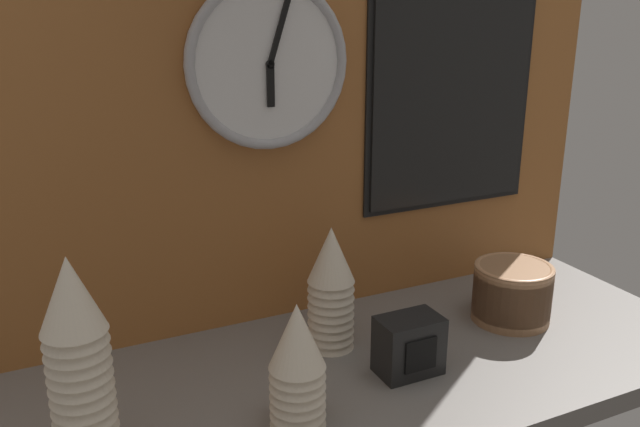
# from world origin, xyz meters

# --- Properties ---
(ground_plane) EXTENTS (1.60, 0.56, 0.04)m
(ground_plane) POSITION_xyz_m (0.00, 0.00, -0.02)
(ground_plane) COLOR slate
(wall_tiled_back) EXTENTS (1.60, 0.03, 1.05)m
(wall_tiled_back) POSITION_xyz_m (0.00, 0.27, 0.53)
(wall_tiled_back) COLOR #A3602D
(wall_tiled_back) RESTS_ON ground_plane
(cup_stack_center) EXTENTS (0.09, 0.09, 0.21)m
(cup_stack_center) POSITION_xyz_m (-0.08, -0.12, 0.10)
(cup_stack_center) COLOR beige
(cup_stack_center) RESTS_ON ground_plane
(cup_stack_left) EXTENTS (0.09, 0.09, 0.33)m
(cup_stack_left) POSITION_xyz_m (-0.39, -0.09, 0.16)
(cup_stack_left) COLOR beige
(cup_stack_left) RESTS_ON ground_plane
(cup_stack_center_right) EXTENTS (0.09, 0.09, 0.24)m
(cup_stack_center_right) POSITION_xyz_m (0.08, 0.08, 0.12)
(cup_stack_center_right) COLOR beige
(cup_stack_center_right) RESTS_ON ground_plane
(bowl_stack_far_right) EXTENTS (0.16, 0.16, 0.12)m
(bowl_stack_far_right) POSITION_xyz_m (0.47, 0.02, 0.06)
(bowl_stack_far_right) COLOR #996B47
(bowl_stack_far_right) RESTS_ON ground_plane
(wall_clock) EXTENTS (0.32, 0.03, 0.32)m
(wall_clock) POSITION_xyz_m (0.02, 0.23, 0.53)
(wall_clock) COLOR white
(menu_board) EXTENTS (0.42, 0.01, 0.61)m
(menu_board) POSITION_xyz_m (0.45, 0.24, 0.50)
(menu_board) COLOR black
(napkin_dispenser) EXTENTS (0.11, 0.08, 0.11)m
(napkin_dispenser) POSITION_xyz_m (0.16, -0.06, 0.05)
(napkin_dispenser) COLOR black
(napkin_dispenser) RESTS_ON ground_plane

